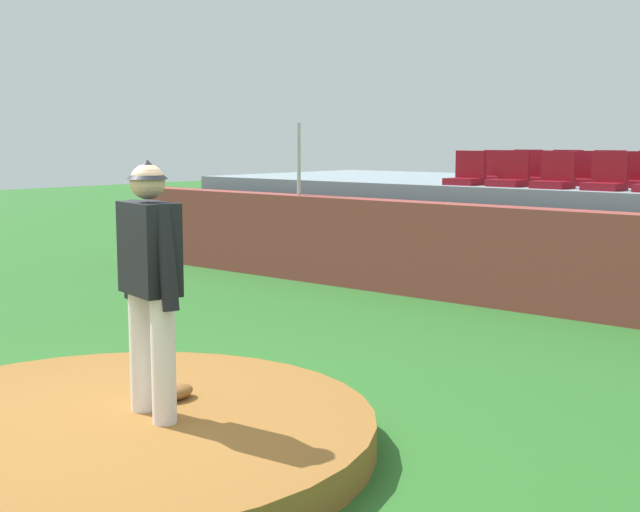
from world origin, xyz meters
name	(u,v)px	position (x,y,z in m)	size (l,w,h in m)	color
ground_plane	(109,451)	(0.00, 0.00, 0.00)	(60.00, 60.00, 0.00)	#2A6625
pitchers_mound	(108,434)	(0.00, 0.00, 0.12)	(3.74, 3.74, 0.25)	#925E29
pitcher	(150,270)	(0.22, 0.23, 1.28)	(0.73, 0.36, 1.78)	white
fielding_glove	(176,392)	(0.03, 0.59, 0.30)	(0.30, 0.20, 0.11)	brown
brick_barrier	(538,260)	(0.00, 6.49, 0.66)	(15.03, 0.40, 1.31)	#953F39
fence_post_left	(299,159)	(-4.04, 6.49, 1.86)	(0.06, 0.06, 1.11)	silver
bleacher_platform	(624,234)	(0.00, 9.33, 0.75)	(14.02, 4.39, 1.50)	#83959F
stadium_chair_0	(467,174)	(-1.74, 7.64, 1.66)	(0.48, 0.44, 0.50)	maroon
stadium_chair_1	(510,175)	(-1.05, 7.68, 1.66)	(0.48, 0.44, 0.50)	maroon
stadium_chair_2	(555,177)	(-0.35, 7.64, 1.66)	(0.48, 0.44, 0.50)	maroon
stadium_chair_3	(607,178)	(0.37, 7.65, 1.66)	(0.48, 0.44, 0.50)	maroon
stadium_chair_6	(495,172)	(-1.77, 8.55, 1.66)	(0.48, 0.44, 0.50)	maroon
stadium_chair_7	(538,173)	(-1.06, 8.58, 1.66)	(0.48, 0.44, 0.50)	maroon
stadium_chair_8	(581,175)	(-0.37, 8.54, 1.66)	(0.48, 0.44, 0.50)	maroon
stadium_chair_9	(630,176)	(0.34, 8.55, 1.66)	(0.48, 0.44, 0.50)	maroon
stadium_chair_12	(525,171)	(-1.75, 9.49, 1.66)	(0.48, 0.44, 0.50)	maroon
stadium_chair_13	(565,172)	(-1.05, 9.48, 1.66)	(0.48, 0.44, 0.50)	maroon
stadium_chair_14	(607,173)	(-0.36, 9.44, 1.66)	(0.48, 0.44, 0.50)	maroon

